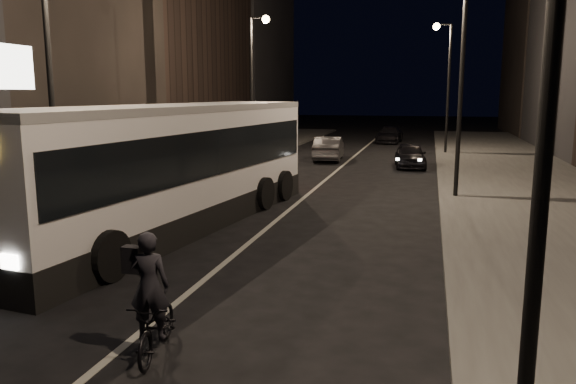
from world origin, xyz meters
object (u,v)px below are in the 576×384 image
Objects in this scene: streetlight_right_far at (445,70)px; city_bus at (173,162)px; streetlight_left_near at (56,40)px; streetlight_right_mid at (455,53)px; car_mid at (329,148)px; streetlight_left_far at (256,68)px; car_far at (390,135)px; cyclist_on_bicycle at (155,314)px; car_near at (410,155)px.

city_bus is at bearing -109.62° from streetlight_right_far.
streetlight_left_near is 4.51m from city_bus.
car_mid is (-6.52, 11.12, -4.65)m from streetlight_right_mid.
streetlight_left_near is at bearing -113.96° from streetlight_right_far.
car_mid is at bearing -143.20° from streetlight_right_far.
streetlight_right_far is 24.22m from city_bus.
car_mid is (4.14, 1.12, -4.65)m from streetlight_left_far.
streetlight_right_far and streetlight_left_far have the same top height.
streetlight_right_mid reaches higher than car_mid.
streetlight_left_far is 0.59× the size of city_bus.
streetlight_right_far is 10.17m from car_far.
car_mid is at bearing -98.10° from car_far.
streetlight_right_far reaches higher than cyclist_on_bicycle.
car_far is at bearing 78.08° from streetlight_left_near.
streetlight_right_mid is 13.33m from streetlight_left_near.
city_bus is 8.52m from cyclist_on_bicycle.
streetlight_left_far is 4.09× the size of cyclist_on_bicycle.
city_bus reaches higher than car_near.
streetlight_left_far is at bearing 90.00° from streetlight_left_near.
car_far is at bearing 92.58° from car_near.
streetlight_left_far is 25.47m from cyclist_on_bicycle.
car_near is (-1.73, -6.92, -4.70)m from streetlight_right_far.
streetlight_left_far is at bearing 168.59° from car_near.
cyclist_on_bicycle is 0.46× the size of car_mid.
car_mid is (-1.83, 25.43, 0.05)m from cyclist_on_bicycle.
car_mid is at bearing 83.42° from cyclist_on_bicycle.
streetlight_right_far is 26.26m from streetlight_left_near.
car_near is 15.21m from car_far.
streetlight_right_far is at bearing 77.91° from city_bus.
streetlight_left_near is at bearing -144.08° from city_bus.
car_far is (4.17, 30.73, -1.32)m from city_bus.
car_far is at bearing 64.36° from streetlight_left_far.
city_bus reaches higher than car_far.
streetlight_left_near reaches higher than car_mid.
car_far is (6.79, 32.14, -4.72)m from streetlight_left_near.
city_bus is at bearing -81.05° from streetlight_left_far.
streetlight_left_near is 1.83× the size of car_far.
car_far is at bearing 99.12° from streetlight_right_mid.
streetlight_left_near is 1.87× the size of car_mid.
cyclist_on_bicycle is 38.46m from car_far.
city_bus is (2.61, -16.59, -3.39)m from streetlight_left_far.
streetlight_left_far is at bearing -150.64° from streetlight_right_far.
streetlight_left_near is 18.00m from streetlight_left_far.
streetlight_left_far reaches higher than car_near.
city_bus is 17.82m from car_mid.
city_bus is 31.04m from car_far.
streetlight_right_far is (0.00, 16.00, 0.00)m from streetlight_right_mid.
streetlight_right_mid is 1.00× the size of streetlight_left_near.
streetlight_left_near is 0.59× the size of city_bus.
streetlight_right_far reaches higher than car_far.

